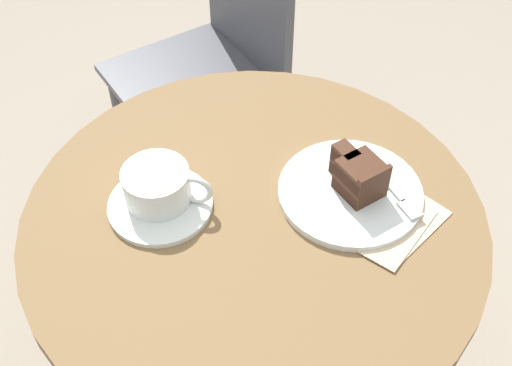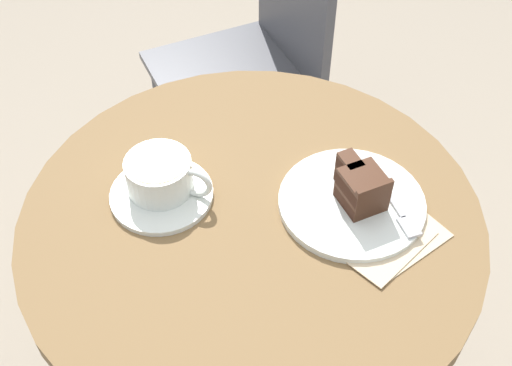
% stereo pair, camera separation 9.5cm
% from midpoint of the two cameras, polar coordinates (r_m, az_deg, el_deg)
% --- Properties ---
extents(cafe_table, '(0.70, 0.70, 0.74)m').
position_cam_midpoint_polar(cafe_table, '(1.06, 2.19, -7.28)').
color(cafe_table, brown).
rests_on(cafe_table, ground).
extents(saucer, '(0.16, 0.16, 0.01)m').
position_cam_midpoint_polar(saucer, '(0.99, -5.68, -1.17)').
color(saucer, silver).
rests_on(saucer, cafe_table).
extents(coffee_cup, '(0.14, 0.10, 0.06)m').
position_cam_midpoint_polar(coffee_cup, '(0.97, -5.81, 0.47)').
color(coffee_cup, silver).
rests_on(coffee_cup, saucer).
extents(teaspoon, '(0.07, 0.07, 0.00)m').
position_cam_midpoint_polar(teaspoon, '(1.01, -5.57, 1.16)').
color(teaspoon, '#B7B7BC').
rests_on(teaspoon, saucer).
extents(cake_plate, '(0.22, 0.22, 0.01)m').
position_cam_midpoint_polar(cake_plate, '(0.99, 11.24, -1.87)').
color(cake_plate, silver).
rests_on(cake_plate, cafe_table).
extents(cake_slice, '(0.09, 0.10, 0.06)m').
position_cam_midpoint_polar(cake_slice, '(0.96, 12.07, -0.48)').
color(cake_slice, '#381E14').
rests_on(cake_slice, cake_plate).
extents(fork, '(0.10, 0.13, 0.00)m').
position_cam_midpoint_polar(fork, '(0.98, 15.13, -2.28)').
color(fork, '#B7B7BC').
rests_on(fork, cake_plate).
extents(napkin, '(0.21, 0.21, 0.00)m').
position_cam_midpoint_polar(napkin, '(0.97, 13.52, -4.26)').
color(napkin, beige).
rests_on(napkin, cafe_table).
extents(cafe_chair, '(0.54, 0.54, 0.89)m').
position_cam_midpoint_polar(cafe_chair, '(1.67, 2.17, 12.57)').
color(cafe_chair, '#4C4C51').
rests_on(cafe_chair, ground).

